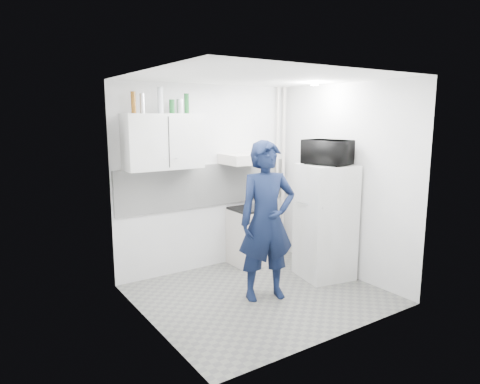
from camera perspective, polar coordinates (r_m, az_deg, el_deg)
floor at (r=5.42m, az=2.66°, el=-13.49°), size 2.80×2.80×0.00m
ceiling at (r=4.99m, az=2.91°, el=15.04°), size 2.80×2.80×0.00m
wall_back at (r=6.08m, az=-4.23°, el=1.86°), size 2.80×0.00×2.80m
wall_left at (r=4.37m, az=-12.15°, el=-1.60°), size 0.00×2.60×2.60m
wall_right at (r=5.97m, az=13.66°, el=1.45°), size 0.00×2.60×2.60m
person at (r=5.06m, az=3.59°, el=-3.89°), size 0.79×0.63×1.90m
stove at (r=6.34m, az=1.23°, el=-6.01°), size 0.51×0.51×0.82m
fridge at (r=5.88m, az=11.28°, el=-3.87°), size 0.75×0.75×1.54m
stove_top at (r=6.24m, az=1.24°, el=-2.27°), size 0.49×0.49×0.03m
saucepan at (r=6.20m, az=1.73°, el=-1.67°), size 0.21×0.21×0.11m
microwave at (r=5.73m, az=11.60°, el=5.22°), size 0.66×0.52×0.32m
bottle_a at (r=5.39m, az=-14.02°, el=11.51°), size 0.06×0.06×0.26m
bottle_b at (r=5.43m, az=-12.90°, el=11.43°), size 0.06×0.06×0.24m
bottle_d at (r=5.52m, az=-10.58°, el=11.92°), size 0.07×0.07×0.32m
canister_a at (r=5.58m, az=-9.07°, el=11.19°), size 0.07×0.07×0.17m
canister_b at (r=5.63m, az=-8.01°, el=11.25°), size 0.10×0.10×0.18m
bottle_e at (r=5.68m, az=-7.14°, el=11.62°), size 0.06×0.06×0.25m
upper_cabinet at (r=5.54m, az=-10.22°, el=6.64°), size 1.00×0.35×0.70m
range_hood at (r=6.07m, az=0.61°, el=4.44°), size 0.60×0.50×0.14m
backsplash at (r=6.08m, az=-4.15°, el=0.91°), size 2.74×0.03×0.60m
pipe_a at (r=6.75m, az=5.77°, el=2.65°), size 0.05×0.05×2.60m
pipe_b at (r=6.67m, az=4.97°, el=2.58°), size 0.04×0.04×2.60m
ceiling_spot_fixture at (r=5.78m, az=9.92°, el=13.93°), size 0.10×0.10×0.02m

